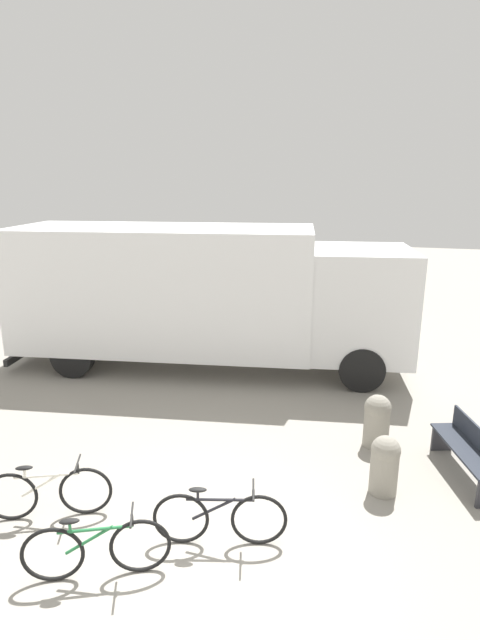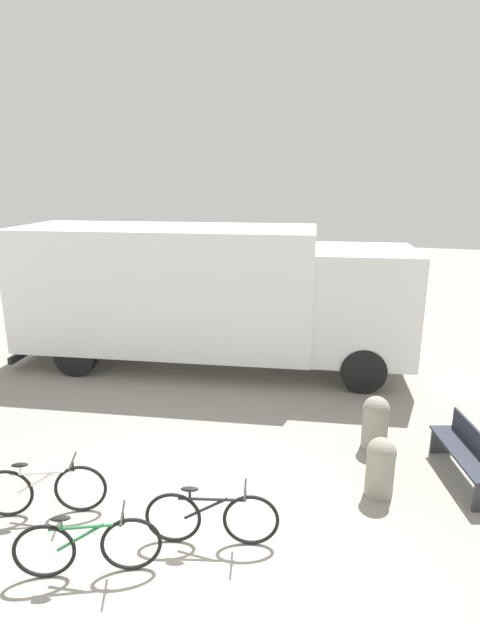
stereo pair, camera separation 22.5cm
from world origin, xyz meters
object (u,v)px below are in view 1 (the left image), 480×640
(bicycle_middle, at_px, (96,549))
(delivery_truck, at_px, (204,291))
(bollard_near_bench, at_px, (385,463))
(park_bench, at_px, (469,449))
(bollard_far_bench, at_px, (377,419))
(bicycle_far, at_px, (220,518))
(bicycle_near, at_px, (48,492))

(bicycle_middle, bearing_deg, delivery_truck, 75.37)
(bicycle_middle, height_order, bollard_near_bench, bollard_near_bench)
(park_bench, bearing_deg, bicycle_middle, 109.37)
(park_bench, distance_m, bollard_far_bench, 1.46)
(park_bench, distance_m, bicycle_middle, 5.40)
(bicycle_middle, xyz_separation_m, bicycle_far, (1.16, 0.87, 0.00))
(bicycle_middle, height_order, bollard_far_bench, bollard_far_bench)
(bollard_near_bench, bearing_deg, delivery_truck, 134.73)
(delivery_truck, distance_m, bicycle_far, 6.38)
(park_bench, height_order, bicycle_middle, park_bench)
(bicycle_middle, height_order, bicycle_far, same)
(bicycle_middle, relative_size, bollard_near_bench, 1.74)
(park_bench, xyz_separation_m, bicycle_near, (-5.49, -2.48, -0.08))
(bicycle_near, bearing_deg, bollard_far_bench, 13.49)
(delivery_truck, relative_size, bicycle_near, 6.12)
(bicycle_near, height_order, bicycle_middle, same)
(delivery_truck, distance_m, bollard_near_bench, 6.05)
(park_bench, xyz_separation_m, bicycle_middle, (-4.32, -3.23, -0.08))
(delivery_truck, xyz_separation_m, bollard_far_bench, (4.03, -2.87, -1.33))
(bicycle_near, distance_m, bicycle_middle, 1.39)
(park_bench, xyz_separation_m, bollard_near_bench, (-1.22, -0.75, 0.02))
(bicycle_far, bearing_deg, bicycle_middle, -157.34)
(bicycle_middle, distance_m, bicycle_far, 1.45)
(park_bench, height_order, bollard_near_bench, bollard_near_bench)
(bicycle_far, bearing_deg, delivery_truck, 96.89)
(bicycle_near, height_order, bicycle_far, same)
(bicycle_middle, xyz_separation_m, bollard_far_bench, (2.98, 3.80, 0.12))
(delivery_truck, relative_size, bollard_near_bench, 10.68)
(bollard_far_bench, bearing_deg, bollard_near_bench, -84.87)
(bicycle_far, relative_size, bollard_near_bench, 1.83)
(delivery_truck, distance_m, bollard_far_bench, 5.12)
(delivery_truck, bearing_deg, bollard_far_bench, -43.77)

